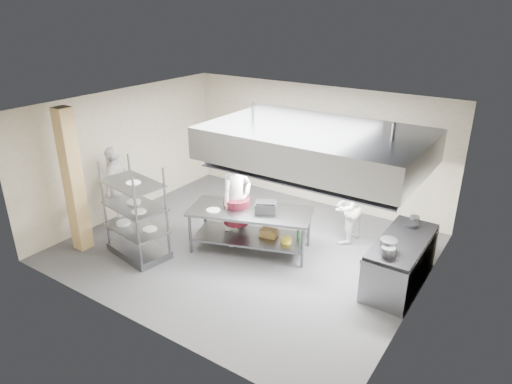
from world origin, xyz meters
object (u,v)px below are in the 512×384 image
Objects in this scene: cooking_range at (400,263)px; chef_head at (237,201)px; griddle at (266,207)px; island at (250,230)px; chef_plating at (117,188)px; chef_line at (347,207)px; stockpot at (388,245)px; pass_rack at (135,211)px.

chef_head reaches higher than cooking_range.
chef_head is (-3.38, -0.42, 0.57)m from cooking_range.
griddle is (0.72, 0.01, 0.02)m from chef_head.
chef_plating reaches higher than island.
stockpot is at bearing 48.03° from chef_line.
island is at bearing 179.56° from stockpot.
island is 2.36m from pass_rack.
griddle is 1.40× the size of stockpot.
chef_plating is (-2.70, -0.88, -0.02)m from chef_head.
island is 2.10m from chef_line.
island is 1.26× the size of chef_head.
chef_line reaches higher than griddle.
chef_plating is at bearing -59.40° from chef_line.
chef_line is at bearing 20.01° from griddle.
chef_plating is at bearing 163.55° from pass_rack.
cooking_range is 3.45m from chef_head.
pass_rack is 1.01× the size of chef_plating.
chef_head is 2.34m from chef_line.
cooking_range is 6.70× the size of stockpot.
griddle is (-1.18, -1.34, 0.20)m from chef_line.
chef_line is at bearing -36.84° from chef_head.
island is 0.64m from griddle.
pass_rack is at bearing 155.12° from chef_head.
chef_head reaches higher than chef_plating.
cooking_range is 4.79× the size of griddle.
stockpot is at bearing 68.77° from chef_plating.
chef_plating reaches higher than stockpot.
chef_head is 6.61× the size of stockpot.
chef_head is 1.21× the size of chef_line.
chef_line is 2.01m from stockpot.
island is 8.31× the size of stockpot.
chef_plating is at bearing -172.65° from stockpot.
stockpot is (3.27, -0.11, 0.02)m from chef_head.
stockpot reaches higher than cooking_range.
stockpot is at bearing 26.64° from pass_rack.
griddle is 2.56m from stockpot.
chef_plating reaches higher than chef_line.
cooking_range is 6.24m from chef_plating.
chef_head is at bearing 178.12° from stockpot.
island is at bearing -170.38° from cooking_range.
chef_head is at bearing 152.43° from griddle.
griddle is (0.31, 0.10, 0.56)m from island.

